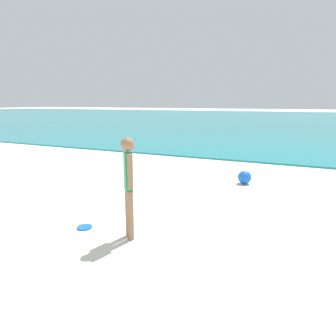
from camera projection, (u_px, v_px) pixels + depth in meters
name	position (u px, v px, depth m)	size (l,w,h in m)	color
water	(287.00, 119.00, 37.41)	(160.00, 60.00, 0.06)	teal
person_standing	(129.00, 182.00, 4.51)	(0.27, 0.29, 1.56)	#936B4C
frisbee	(85.00, 227.00, 5.05)	(0.25, 0.25, 0.03)	blue
beach_ball	(245.00, 177.00, 7.76)	(0.34, 0.34, 0.34)	blue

